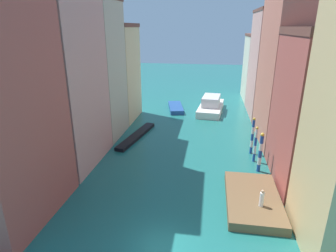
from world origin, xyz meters
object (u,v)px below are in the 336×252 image
person_on_dock (262,199)px  mooring_pole_0 (260,152)px  waterfront_dock (253,199)px  vaporetto_white (211,106)px  mooring_pole_2 (252,135)px  mooring_pole_1 (255,144)px  motorboat_0 (176,108)px  gondola_black (137,136)px

person_on_dock → mooring_pole_0: 7.49m
waterfront_dock → vaporetto_white: vaporetto_white is taller
vaporetto_white → mooring_pole_2: bearing=-73.7°
mooring_pole_0 → vaporetto_white: bearing=103.7°
mooring_pole_1 → motorboat_0: (-11.42, 19.47, -1.76)m
person_on_dock → mooring_pole_1: size_ratio=0.35×
vaporetto_white → gondola_black: vaporetto_white is taller
waterfront_dock → mooring_pole_0: 6.37m
waterfront_dock → vaporetto_white: (-3.94, 27.51, 0.68)m
mooring_pole_0 → mooring_pole_1: mooring_pole_0 is taller
mooring_pole_2 → motorboat_0: bearing=123.2°
mooring_pole_2 → gondola_black: bearing=169.1°
waterfront_dock → mooring_pole_2: 10.62m
person_on_dock → mooring_pole_2: size_ratio=0.33×
waterfront_dock → mooring_pole_2: bearing=84.2°
waterfront_dock → mooring_pole_1: (1.12, 8.24, 1.74)m
waterfront_dock → vaporetto_white: bearing=98.2°
person_on_dock → motorboat_0: size_ratio=0.20×
waterfront_dock → mooring_pole_0: bearing=77.6°
vaporetto_white → gondola_black: (-9.91, -14.24, -0.83)m
person_on_dock → mooring_pole_0: mooring_pole_0 is taller
gondola_black → vaporetto_white: bearing=55.2°
waterfront_dock → gondola_black: (-13.85, 13.27, -0.15)m
waterfront_dock → mooring_pole_0: size_ratio=1.83×
person_on_dock → mooring_pole_1: mooring_pole_1 is taller
vaporetto_white → motorboat_0: (-6.35, 0.21, -0.69)m
mooring_pole_0 → motorboat_0: size_ratio=0.59×
person_on_dock → gondola_black: 20.53m
waterfront_dock → mooring_pole_1: 8.50m
person_on_dock → vaporetto_white: vaporetto_white is taller
waterfront_dock → gondola_black: waterfront_dock is taller
motorboat_0 → gondola_black: bearing=-103.8°
mooring_pole_2 → vaporetto_white: bearing=106.3°
gondola_black → mooring_pole_1: bearing=-18.6°
person_on_dock → motorboat_0: 31.08m
motorboat_0 → waterfront_dock: bearing=-69.6°
mooring_pole_0 → vaporetto_white: mooring_pole_0 is taller
mooring_pole_0 → gondola_black: bearing=154.2°
person_on_dock → gondola_black: person_on_dock is taller
mooring_pole_0 → waterfront_dock: bearing=-102.4°
mooring_pole_0 → gondola_black: mooring_pole_0 is taller
person_on_dock → mooring_pole_2: bearing=86.9°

